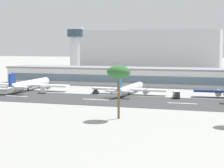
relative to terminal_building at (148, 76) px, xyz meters
name	(u,v)px	position (x,y,z in m)	size (l,w,h in m)	color
ground_plane	(92,100)	(-6.66, -75.39, -5.28)	(1400.00, 1400.00, 0.00)	#9E9E99
runway_strip	(94,100)	(-6.66, -73.61, -5.24)	(800.00, 36.02, 0.08)	#38383A
runway_centreline_dash_3	(16,96)	(-45.77, -73.61, -5.19)	(12.00, 1.20, 0.01)	white
runway_centreline_dash_4	(96,99)	(-5.71, -73.61, -5.19)	(12.00, 1.20, 0.01)	white
runway_centreline_dash_5	(182,103)	(32.19, -73.61, -5.19)	(12.00, 1.20, 0.01)	white
terminal_building	(148,76)	(0.00, 0.00, 0.00)	(180.96, 25.30, 10.55)	silver
control_tower	(75,47)	(-63.78, 37.39, 17.81)	(12.52, 12.52, 37.08)	silver
distant_hotel_block	(146,51)	(-31.27, 122.17, 13.56)	(132.73, 37.62, 37.68)	#BCBCC1
airliner_navy_tail_gate_0	(28,85)	(-52.44, -50.68, -2.04)	(43.79, 48.79, 10.19)	white
airliner_blue_tail_gate_1	(129,89)	(2.88, -50.66, -2.52)	(37.51, 41.57, 8.68)	silver
service_fuel_truck_0	(43,89)	(-40.41, -56.64, -3.25)	(5.89, 8.81, 3.95)	white
service_baggage_tug_1	(96,92)	(-13.35, -53.49, -4.23)	(3.52, 2.60, 2.20)	#2D3338
service_box_truck_2	(176,94)	(27.12, -58.04, -3.49)	(4.23, 6.45, 3.25)	#2D3338
palm_tree_2	(119,73)	(18.10, -115.71, 9.61)	(7.59, 7.59, 17.24)	brown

